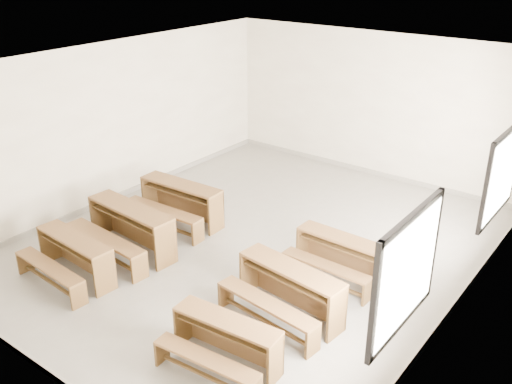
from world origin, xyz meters
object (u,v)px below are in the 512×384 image
Objects in this scene: desk_set_1 at (129,226)px; desk_set_4 at (288,288)px; desk_set_5 at (340,254)px; desk_set_2 at (180,200)px; desk_set_3 at (225,339)px; desk_set_0 at (73,255)px.

desk_set_1 reaches higher than desk_set_4.
desk_set_2 is at bearing -176.28° from desk_set_5.
desk_set_1 is at bearing 154.09° from desk_set_3.
desk_set_3 is at bearing -85.25° from desk_set_4.
desk_set_2 is 3.51m from desk_set_4.
desk_set_1 is 3.59m from desk_set_5.
desk_set_2 reaches higher than desk_set_5.
desk_set_1 is 1.06× the size of desk_set_4.
desk_set_3 is 1.36m from desk_set_4.
desk_set_2 reaches higher than desk_set_0.
desk_set_0 is 1.06× the size of desk_set_3.
desk_set_1 reaches higher than desk_set_3.
desk_set_4 is (3.21, 0.13, -0.04)m from desk_set_1.
desk_set_4 reaches higher than desk_set_0.
desk_set_5 is (3.27, 1.48, -0.08)m from desk_set_1.
desk_set_0 is at bearing -140.82° from desk_set_5.
desk_set_0 reaches higher than desk_set_3.
desk_set_5 is at bearing 41.49° from desk_set_0.
desk_set_0 is at bearing -152.93° from desk_set_4.
desk_set_3 is 0.86× the size of desk_set_4.
desk_set_0 is 1.06× the size of desk_set_5.
desk_set_5 is (0.06, 1.35, -0.04)m from desk_set_4.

